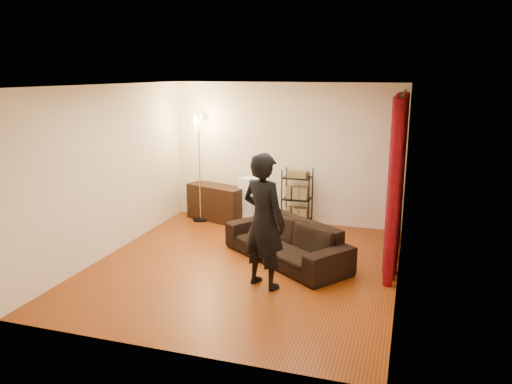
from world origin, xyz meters
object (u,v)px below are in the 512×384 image
(sofa, at_px, (286,241))
(floor_lamp, at_px, (200,168))
(person, at_px, (264,221))
(storage_boxes, at_px, (250,201))
(wire_shelf, at_px, (297,199))
(media_cabinet, at_px, (217,203))

(sofa, distance_m, floor_lamp, 2.80)
(sofa, distance_m, person, 1.18)
(storage_boxes, distance_m, wire_shelf, 0.94)
(sofa, relative_size, person, 1.17)
(media_cabinet, relative_size, storage_boxes, 1.32)
(wire_shelf, height_order, floor_lamp, floor_lamp)
(storage_boxes, xyz_separation_m, floor_lamp, (-0.99, -0.11, 0.60))
(storage_boxes, bearing_deg, floor_lamp, -173.76)
(storage_boxes, bearing_deg, wire_shelf, 0.59)
(sofa, relative_size, wire_shelf, 1.95)
(media_cabinet, distance_m, floor_lamp, 0.78)
(storage_boxes, relative_size, floor_lamp, 0.43)
(sofa, bearing_deg, wire_shelf, 133.75)
(wire_shelf, bearing_deg, media_cabinet, -155.65)
(media_cabinet, xyz_separation_m, storage_boxes, (0.70, -0.02, 0.10))
(sofa, xyz_separation_m, wire_shelf, (-0.23, 1.74, 0.24))
(person, xyz_separation_m, media_cabinet, (-1.80, 2.77, -0.58))
(person, relative_size, storage_boxes, 2.06)
(floor_lamp, bearing_deg, media_cabinet, 24.36)
(sofa, xyz_separation_m, storage_boxes, (-1.17, 1.74, 0.13))
(sofa, xyz_separation_m, floor_lamp, (-2.16, 1.63, 0.74))
(sofa, height_order, storage_boxes, storage_boxes)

